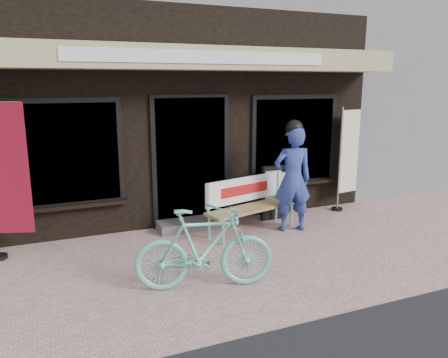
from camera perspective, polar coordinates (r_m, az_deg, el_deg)
name	(u,v)px	position (r m, az deg, el deg)	size (l,w,h in m)	color
ground	(240,267)	(5.90, 2.07, -11.45)	(70.00, 70.00, 0.00)	#C39995
storefront	(147,54)	(10.13, -10.05, 15.73)	(7.00, 6.77, 6.00)	black
neighbor_right_near	(418,69)	(14.96, 24.04, 13.04)	(10.00, 7.00, 5.60)	slate
bench	(249,200)	(7.11, 3.23, -2.79)	(1.68, 0.82, 0.88)	#62BFAC
person	(293,177)	(7.14, 8.95, 0.24)	(0.70, 0.54, 1.82)	navy
bicycle	(205,249)	(5.17, -2.54, -9.11)	(0.46, 1.64, 0.98)	#62BFAC
nobori_red	(6,178)	(6.51, -26.55, 0.13)	(0.66, 0.33, 2.22)	gray
nobori_cream	(348,157)	(8.57, 15.83, 2.76)	(0.58, 0.24, 1.96)	gray
menu_stand	(274,192)	(7.77, 6.58, -1.69)	(0.49, 0.11, 0.97)	black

